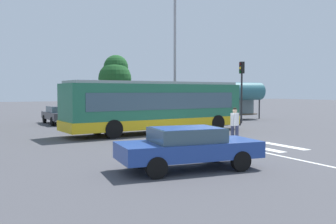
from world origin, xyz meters
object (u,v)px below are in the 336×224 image
object	(u,v)px
parked_car_charcoal	(60,114)
parked_car_teal	(158,111)
twin_arm_street_lamp	(175,42)
traffic_light_far_corner	(242,82)
foreground_sedan	(188,146)
parked_car_white	(183,110)
parked_car_red	(95,113)
city_transit_bus	(156,106)
background_tree_right	(115,75)
pedestrian_crossing_street	(235,123)
bus_stop_shelter	(243,92)
parked_car_black	(126,112)

from	to	relation	value
parked_car_charcoal	parked_car_teal	world-z (taller)	same
parked_car_teal	twin_arm_street_lamp	distance (m)	6.64
traffic_light_far_corner	foreground_sedan	bearing A→B (deg)	-133.51
foreground_sedan	twin_arm_street_lamp	bearing A→B (deg)	63.21
parked_car_white	foreground_sedan	bearing A→B (deg)	-119.12
foreground_sedan	parked_car_charcoal	xyz separation A→B (m)	(-0.29, 18.89, 0.00)
parked_car_red	city_transit_bus	bearing A→B (deg)	-82.35
twin_arm_street_lamp	background_tree_right	bearing A→B (deg)	96.03
pedestrian_crossing_street	foreground_sedan	xyz separation A→B (m)	(-5.06, -4.26, -0.20)
pedestrian_crossing_street	foreground_sedan	distance (m)	6.62
parked_car_teal	bus_stop_shelter	xyz separation A→B (m)	(7.00, -2.71, 1.65)
city_transit_bus	traffic_light_far_corner	world-z (taller)	traffic_light_far_corner
parked_car_red	traffic_light_far_corner	size ratio (longest dim) A/B	0.96
foreground_sedan	parked_car_red	size ratio (longest dim) A/B	1.02
foreground_sedan	twin_arm_street_lamp	distance (m)	17.75
bus_stop_shelter	twin_arm_street_lamp	world-z (taller)	twin_arm_street_lamp
background_tree_right	parked_car_white	bearing A→B (deg)	-56.64
parked_car_black	twin_arm_street_lamp	distance (m)	7.25
foreground_sedan	traffic_light_far_corner	bearing A→B (deg)	46.49
background_tree_right	twin_arm_street_lamp	bearing A→B (deg)	-83.97
parked_car_teal	parked_car_red	bearing A→B (deg)	179.04
twin_arm_street_lamp	background_tree_right	world-z (taller)	twin_arm_street_lamp
twin_arm_street_lamp	parked_car_teal	bearing A→B (deg)	84.00
parked_car_white	twin_arm_street_lamp	world-z (taller)	twin_arm_street_lamp
foreground_sedan	parked_car_teal	world-z (taller)	same
background_tree_right	foreground_sedan	bearing A→B (deg)	-104.28
pedestrian_crossing_street	parked_car_black	size ratio (longest dim) A/B	0.38
parked_car_red	foreground_sedan	bearing A→B (deg)	-97.37
parked_car_black	twin_arm_street_lamp	size ratio (longest dim) A/B	0.44
pedestrian_crossing_street	parked_car_red	xyz separation A→B (m)	(-2.60, 14.73, -0.20)
city_transit_bus	parked_car_teal	bearing A→B (deg)	63.72
parked_car_red	parked_car_white	bearing A→B (deg)	1.56
bus_stop_shelter	foreground_sedan	bearing A→B (deg)	-132.85
parked_car_black	parked_car_white	world-z (taller)	same
bus_stop_shelter	parked_car_white	bearing A→B (deg)	144.95
pedestrian_crossing_street	parked_car_teal	bearing A→B (deg)	78.58
bus_stop_shelter	background_tree_right	size ratio (longest dim) A/B	0.63
parked_car_teal	bus_stop_shelter	bearing A→B (deg)	-21.16
parked_car_red	background_tree_right	size ratio (longest dim) A/B	0.74
background_tree_right	parked_car_red	bearing A→B (deg)	-121.58
parked_car_teal	background_tree_right	world-z (taller)	background_tree_right
traffic_light_far_corner	twin_arm_street_lamp	size ratio (longest dim) A/B	0.46
parked_car_red	parked_car_charcoal	bearing A→B (deg)	-177.96
parked_car_charcoal	twin_arm_street_lamp	xyz separation A→B (m)	(7.91, -3.81, 5.42)
background_tree_right	parked_car_black	bearing A→B (deg)	-101.23
pedestrian_crossing_street	parked_car_teal	world-z (taller)	pedestrian_crossing_street
parked_car_charcoal	parked_car_red	size ratio (longest dim) A/B	1.00
city_transit_bus	parked_car_red	world-z (taller)	city_transit_bus
twin_arm_street_lamp	traffic_light_far_corner	bearing A→B (deg)	-23.36
parked_car_red	parked_car_teal	bearing A→B (deg)	-0.96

